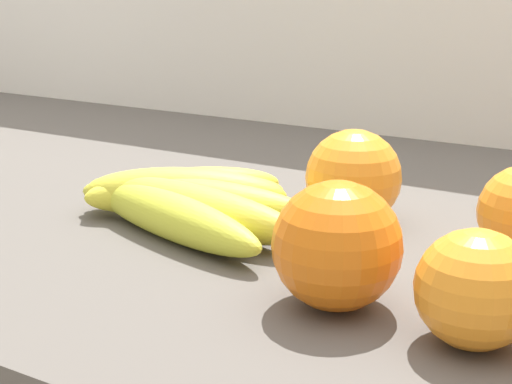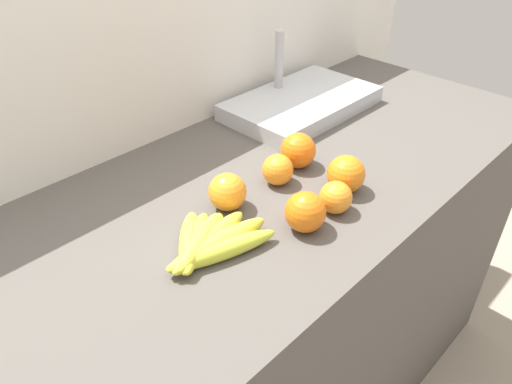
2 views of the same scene
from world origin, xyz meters
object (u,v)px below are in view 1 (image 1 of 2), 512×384
banana_bunch (184,201)px  orange_back_right (353,177)px  orange_right (337,246)px  orange_back_left (475,289)px

banana_bunch → orange_back_right: (0.11, 0.07, 0.02)m
orange_right → orange_back_right: bearing=110.4°
orange_back_right → orange_back_left: size_ratio=1.17×
banana_bunch → orange_right: bearing=-25.3°
orange_right → orange_back_left: bearing=-5.0°
orange_right → orange_back_left: orange_right is taller
banana_bunch → orange_right: size_ratio=2.77×
orange_back_right → orange_back_left: (0.14, -0.16, -0.01)m
orange_back_left → orange_right: bearing=175.0°
orange_right → orange_back_left: (0.08, -0.01, -0.01)m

